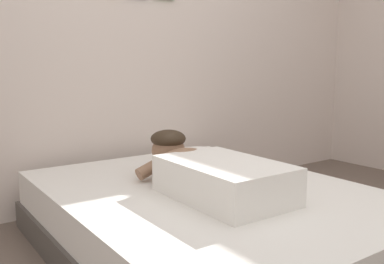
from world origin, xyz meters
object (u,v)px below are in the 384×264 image
at_px(cell_phone, 279,197).
at_px(bed, 208,221).
at_px(coffee_cup, 178,164).
at_px(pillow, 190,157).
at_px(person_lying, 207,171).

bearing_deg(cell_phone, bed, 119.40).
xyz_separation_m(bed, coffee_cup, (0.09, 0.42, 0.21)).
relative_size(pillow, coffee_cup, 4.16).
relative_size(coffee_cup, cell_phone, 0.89).
distance_m(bed, person_lying, 0.29).
relative_size(bed, person_lying, 2.11).
xyz_separation_m(pillow, coffee_cup, (-0.14, -0.07, -0.02)).
distance_m(pillow, person_lying, 0.59).
xyz_separation_m(bed, cell_phone, (0.18, -0.32, 0.18)).
bearing_deg(pillow, bed, -114.96).
bearing_deg(person_lying, pillow, 62.92).
distance_m(bed, coffee_cup, 0.48).
distance_m(pillow, coffee_cup, 0.16).
xyz_separation_m(person_lying, cell_phone, (0.22, -0.28, -0.10)).
relative_size(pillow, cell_phone, 3.71).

